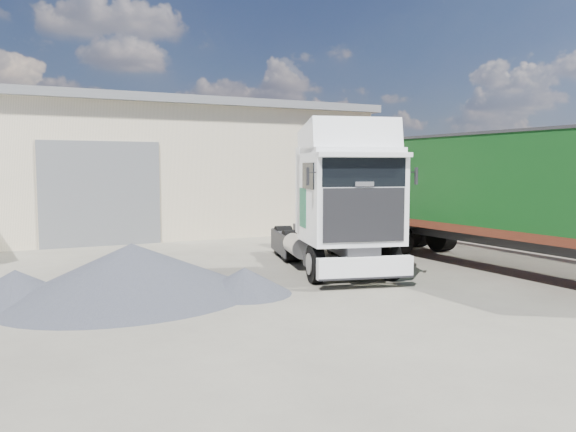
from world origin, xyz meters
name	(u,v)px	position (x,y,z in m)	size (l,w,h in m)	color
ground	(273,303)	(0.00, 0.00, 0.00)	(120.00, 120.00, 0.00)	#2A2922
brick_boundary_wall	(484,205)	(11.50, 6.00, 1.25)	(0.35, 26.00, 2.50)	maroon
tractor_unit	(341,210)	(2.83, 2.13, 1.63)	(3.47, 6.06, 3.87)	black
box_trailer	(496,187)	(6.98, 1.04, 2.20)	(2.75, 10.92, 3.60)	#2D2D30
gravel_heap	(127,273)	(-2.56, 1.73, 0.53)	(7.14, 6.49, 1.14)	black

